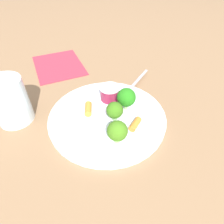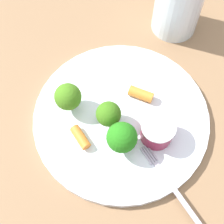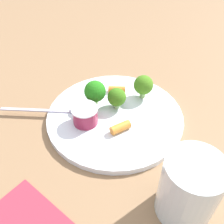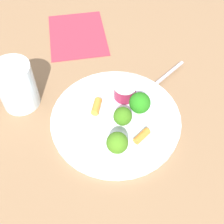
{
  "view_description": "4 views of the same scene",
  "coord_description": "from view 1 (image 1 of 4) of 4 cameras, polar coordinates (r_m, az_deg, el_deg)",
  "views": [
    {
      "loc": [
        -0.31,
        0.01,
        0.3
      ],
      "look_at": [
        0.0,
        -0.01,
        0.02
      ],
      "focal_mm": 30.27,
      "sensor_mm": 36.0,
      "label": 1
    },
    {
      "loc": [
        0.07,
        -0.2,
        0.45
      ],
      "look_at": [
        -0.01,
        -0.01,
        0.03
      ],
      "focal_mm": 52.9,
      "sensor_mm": 36.0,
      "label": 2
    },
    {
      "loc": [
        0.19,
        0.3,
        0.34
      ],
      "look_at": [
        0.01,
        0.01,
        0.03
      ],
      "focal_mm": 40.29,
      "sensor_mm": 36.0,
      "label": 3
    },
    {
      "loc": [
        -0.34,
        -0.05,
        0.48
      ],
      "look_at": [
        0.0,
        0.01,
        0.03
      ],
      "focal_mm": 45.95,
      "sensor_mm": 36.0,
      "label": 4
    }
  ],
  "objects": [
    {
      "name": "ground_plane",
      "position": [
        0.43,
        -1.43,
        -2.04
      ],
      "size": [
        2.4,
        2.4,
        0.0
      ],
      "primitive_type": "plane",
      "color": "#876546"
    },
    {
      "name": "plate",
      "position": [
        0.43,
        -1.44,
        -1.47
      ],
      "size": [
        0.26,
        0.26,
        0.01
      ],
      "primitive_type": "cylinder",
      "color": "white",
      "rests_on": "ground_plane"
    },
    {
      "name": "sauce_cup",
      "position": [
        0.46,
        -0.65,
        5.76
      ],
      "size": [
        0.05,
        0.05,
        0.03
      ],
      "color": "maroon",
      "rests_on": "plate"
    },
    {
      "name": "broccoli_floret_0",
      "position": [
        0.42,
        4.38,
        4.4
      ],
      "size": [
        0.04,
        0.04,
        0.05
      ],
      "color": "#91C66F",
      "rests_on": "plate"
    },
    {
      "name": "broccoli_floret_1",
      "position": [
        0.4,
        0.83,
        0.49
      ],
      "size": [
        0.04,
        0.04,
        0.04
      ],
      "color": "#86AB75",
      "rests_on": "plate"
    },
    {
      "name": "broccoli_floret_2",
      "position": [
        0.35,
        1.63,
        -5.8
      ],
      "size": [
        0.04,
        0.04,
        0.05
      ],
      "color": "#93BB6C",
      "rests_on": "plate"
    },
    {
      "name": "carrot_stick_0",
      "position": [
        0.4,
        7.03,
        -3.67
      ],
      "size": [
        0.04,
        0.03,
        0.01
      ],
      "primitive_type": "cylinder",
      "rotation": [
        1.57,
        0.0,
        0.97
      ],
      "color": "orange",
      "rests_on": "plate"
    },
    {
      "name": "carrot_stick_1",
      "position": [
        0.43,
        -7.18,
        0.95
      ],
      "size": [
        0.04,
        0.02,
        0.02
      ],
      "primitive_type": "cylinder",
      "rotation": [
        1.57,
        0.0,
        4.7
      ],
      "color": "orange",
      "rests_on": "plate"
    },
    {
      "name": "fork",
      "position": [
        0.52,
        6.65,
        8.27
      ],
      "size": [
        0.14,
        0.1,
        0.0
      ],
      "color": "#B5AEC3",
      "rests_on": "plate"
    },
    {
      "name": "drinking_glass",
      "position": [
        0.46,
        -28.56,
        2.84
      ],
      "size": [
        0.08,
        0.08,
        0.1
      ],
      "primitive_type": "cylinder",
      "color": "silver",
      "rests_on": "ground_plane"
    },
    {
      "name": "napkin",
      "position": [
        0.66,
        -15.81,
        13.47
      ],
      "size": [
        0.23,
        0.2,
        0.0
      ],
      "primitive_type": "cube",
      "rotation": [
        0.0,
        0.0,
        0.34
      ],
      "color": "#AE2C3E",
      "rests_on": "ground_plane"
    }
  ]
}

